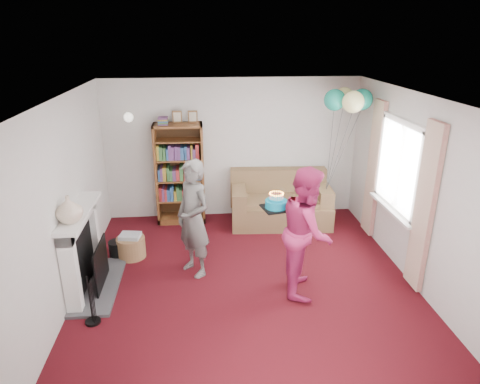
{
  "coord_description": "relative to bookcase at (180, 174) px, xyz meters",
  "views": [
    {
      "loc": [
        -0.56,
        -4.91,
        3.23
      ],
      "look_at": [
        -0.04,
        0.6,
        1.14
      ],
      "focal_mm": 32.0,
      "sensor_mm": 36.0,
      "label": 1
    }
  ],
  "objects": [
    {
      "name": "ground",
      "position": [
        0.94,
        -2.3,
        -0.87
      ],
      "size": [
        5.0,
        5.0,
        0.0
      ],
      "primitive_type": "plane",
      "color": "black",
      "rests_on": "ground"
    },
    {
      "name": "wall_back",
      "position": [
        0.94,
        0.21,
        0.38
      ],
      "size": [
        4.5,
        0.02,
        2.5
      ],
      "primitive_type": "cube",
      "color": "silver",
      "rests_on": "ground"
    },
    {
      "name": "wall_left",
      "position": [
        -1.32,
        -2.3,
        0.38
      ],
      "size": [
        0.02,
        5.0,
        2.5
      ],
      "primitive_type": "cube",
      "color": "silver",
      "rests_on": "ground"
    },
    {
      "name": "wall_right",
      "position": [
        3.2,
        -2.3,
        0.38
      ],
      "size": [
        0.02,
        5.0,
        2.5
      ],
      "primitive_type": "cube",
      "color": "silver",
      "rests_on": "ground"
    },
    {
      "name": "ceiling",
      "position": [
        0.94,
        -2.3,
        1.63
      ],
      "size": [
        4.5,
        5.0,
        0.01
      ],
      "primitive_type": "cube",
      "color": "white",
      "rests_on": "wall_back"
    },
    {
      "name": "fireplace",
      "position": [
        -1.15,
        -2.11,
        -0.36
      ],
      "size": [
        0.55,
        1.8,
        1.12
      ],
      "color": "#3F3F42",
      "rests_on": "ground"
    },
    {
      "name": "window_bay",
      "position": [
        3.15,
        -1.7,
        0.33
      ],
      "size": [
        0.14,
        2.02,
        2.2
      ],
      "color": "white",
      "rests_on": "ground"
    },
    {
      "name": "wall_sconce",
      "position": [
        -0.81,
        0.06,
        1.01
      ],
      "size": [
        0.16,
        0.23,
        0.16
      ],
      "color": "gold",
      "rests_on": "ground"
    },
    {
      "name": "bookcase",
      "position": [
        0.0,
        0.0,
        0.0
      ],
      "size": [
        0.84,
        0.42,
        1.98
      ],
      "color": "#472B14",
      "rests_on": "ground"
    },
    {
      "name": "sofa",
      "position": [
        1.76,
        -0.23,
        -0.53
      ],
      "size": [
        1.73,
        0.91,
        0.91
      ],
      "rotation": [
        0.0,
        0.0,
        -0.07
      ],
      "color": "olive",
      "rests_on": "ground"
    },
    {
      "name": "wicker_basket",
      "position": [
        -0.72,
        -1.31,
        -0.7
      ],
      "size": [
        0.43,
        0.43,
        0.38
      ],
      "rotation": [
        0.0,
        0.0,
        -0.16
      ],
      "color": "olive",
      "rests_on": "ground"
    },
    {
      "name": "person_striped",
      "position": [
        0.25,
        -1.84,
        -0.04
      ],
      "size": [
        0.68,
        0.72,
        1.66
      ],
      "primitive_type": "imported",
      "rotation": [
        0.0,
        0.0,
        -0.92
      ],
      "color": "black",
      "rests_on": "ground"
    },
    {
      "name": "person_magenta",
      "position": [
        1.69,
        -2.39,
        -0.03
      ],
      "size": [
        0.8,
        0.94,
        1.69
      ],
      "primitive_type": "imported",
      "rotation": [
        0.0,
        0.0,
        1.36
      ],
      "color": "#AC2256",
      "rests_on": "ground"
    },
    {
      "name": "birthday_cake",
      "position": [
        1.34,
        -2.09,
        0.23
      ],
      "size": [
        0.35,
        0.35,
        0.22
      ],
      "rotation": [
        0.0,
        0.0,
        0.22
      ],
      "color": "black",
      "rests_on": "ground"
    },
    {
      "name": "balloons",
      "position": [
        2.72,
        -0.61,
        1.35
      ],
      "size": [
        0.78,
        0.78,
        1.72
      ],
      "color": "#3F3F3F",
      "rests_on": "ground"
    },
    {
      "name": "mantel_vase",
      "position": [
        -1.18,
        -2.45,
        0.41
      ],
      "size": [
        0.38,
        0.38,
        0.33
      ],
      "primitive_type": "imported",
      "rotation": [
        0.0,
        0.0,
        -0.24
      ],
      "color": "beige",
      "rests_on": "fireplace"
    }
  ]
}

